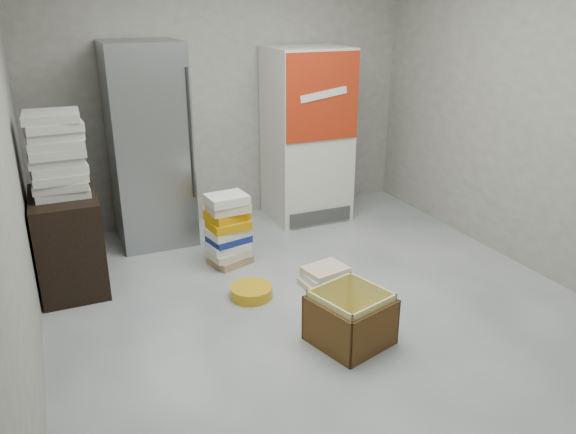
# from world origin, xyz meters

# --- Properties ---
(ground) EXTENTS (5.00, 5.00, 0.00)m
(ground) POSITION_xyz_m (0.00, 0.00, 0.00)
(ground) COLOR beige
(ground) RESTS_ON ground
(room_shell) EXTENTS (4.04, 5.04, 2.82)m
(room_shell) POSITION_xyz_m (0.00, 0.00, 1.80)
(room_shell) COLOR #A69F95
(room_shell) RESTS_ON ground
(steel_fridge) EXTENTS (0.70, 0.72, 1.90)m
(steel_fridge) POSITION_xyz_m (-0.90, 2.13, 0.95)
(steel_fridge) COLOR #9FA2A6
(steel_fridge) RESTS_ON ground
(coke_cooler) EXTENTS (0.80, 0.73, 1.80)m
(coke_cooler) POSITION_xyz_m (0.75, 2.12, 0.90)
(coke_cooler) COLOR silver
(coke_cooler) RESTS_ON ground
(wood_shelf) EXTENTS (0.50, 0.80, 0.80)m
(wood_shelf) POSITION_xyz_m (-1.73, 1.40, 0.40)
(wood_shelf) COLOR black
(wood_shelf) RESTS_ON ground
(supply_box_stack) EXTENTS (0.43, 0.45, 0.65)m
(supply_box_stack) POSITION_xyz_m (-1.72, 1.40, 1.12)
(supply_box_stack) COLOR beige
(supply_box_stack) RESTS_ON wood_shelf
(phonebook_stack_main) EXTENTS (0.41, 0.39, 0.66)m
(phonebook_stack_main) POSITION_xyz_m (-0.41, 1.28, 0.33)
(phonebook_stack_main) COLOR #A4825B
(phonebook_stack_main) RESTS_ON ground
(phonebook_stack_side) EXTENTS (0.41, 0.33, 0.15)m
(phonebook_stack_side) POSITION_xyz_m (0.19, 0.57, 0.08)
(phonebook_stack_side) COLOR beige
(phonebook_stack_side) RESTS_ON ground
(cardboard_box) EXTENTS (0.59, 0.59, 0.38)m
(cardboard_box) POSITION_xyz_m (-0.03, -0.25, 0.16)
(cardboard_box) COLOR yellow
(cardboard_box) RESTS_ON ground
(bucket_lid) EXTENTS (0.41, 0.41, 0.09)m
(bucket_lid) POSITION_xyz_m (-0.44, 0.62, 0.05)
(bucket_lid) COLOR gold
(bucket_lid) RESTS_ON ground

